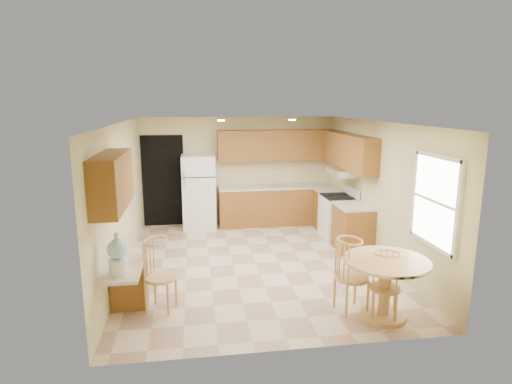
{
  "coord_description": "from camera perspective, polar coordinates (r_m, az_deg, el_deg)",
  "views": [
    {
      "loc": [
        -1.06,
        -7.15,
        2.84
      ],
      "look_at": [
        0.05,
        0.3,
        1.25
      ],
      "focal_mm": 30.0,
      "sensor_mm": 36.0,
      "label": 1
    }
  ],
  "objects": [
    {
      "name": "sink",
      "position": [
        9.97,
        2.74,
        0.81
      ],
      "size": [
        0.78,
        0.44,
        0.01
      ],
      "primitive_type": "cube",
      "color": "silver",
      "rests_on": "counter_back"
    },
    {
      "name": "counter_right_a",
      "position": [
        9.69,
        9.82,
        0.18
      ],
      "size": [
        0.63,
        0.59,
        0.04
      ],
      "primitive_type": "cube",
      "color": "beige",
      "rests_on": "base_cab_right_a"
    },
    {
      "name": "base_cab_right_a",
      "position": [
        9.79,
        9.73,
        -2.43
      ],
      "size": [
        0.6,
        0.59,
        0.87
      ],
      "primitive_type": "cube",
      "color": "brown",
      "rests_on": "floor"
    },
    {
      "name": "floor",
      "position": [
        7.76,
        -0.02,
        -9.5
      ],
      "size": [
        5.5,
        5.5,
        0.0
      ],
      "primitive_type": "plane",
      "color": "beige",
      "rests_on": "ground"
    },
    {
      "name": "upper_cab_back",
      "position": [
        9.97,
        2.79,
        6.25
      ],
      "size": [
        2.75,
        0.33,
        0.7
      ],
      "primitive_type": "cube",
      "color": "brown",
      "rests_on": "wall_back"
    },
    {
      "name": "chair_table_a",
      "position": [
        5.94,
        13.04,
        -10.22
      ],
      "size": [
        0.46,
        0.59,
        1.03
      ],
      "rotation": [
        0.0,
        0.0,
        -1.4
      ],
      "color": "#E1AE70",
      "rests_on": "floor"
    },
    {
      "name": "upper_cab_left",
      "position": [
        5.73,
        -18.64,
        1.36
      ],
      "size": [
        0.33,
        1.4,
        0.7
      ],
      "primitive_type": "cube",
      "color": "brown",
      "rests_on": "wall_left"
    },
    {
      "name": "can_light_a",
      "position": [
        8.37,
        -4.68,
        9.49
      ],
      "size": [
        0.14,
        0.14,
        0.02
      ],
      "primitive_type": "cylinder",
      "color": "white",
      "rests_on": "ceiling"
    },
    {
      "name": "base_cab_right_b",
      "position": [
        8.47,
        12.78,
        -4.83
      ],
      "size": [
        0.6,
        0.8,
        0.87
      ],
      "primitive_type": "cube",
      "color": "brown",
      "rests_on": "floor"
    },
    {
      "name": "upper_cab_right",
      "position": [
        8.98,
        12.14,
        5.37
      ],
      "size": [
        0.33,
        2.42,
        0.7
      ],
      "primitive_type": "cube",
      "color": "brown",
      "rests_on": "wall_right"
    },
    {
      "name": "window",
      "position": [
        6.38,
        22.82,
        -1.13
      ],
      "size": [
        0.06,
        1.12,
        1.3
      ],
      "color": "white",
      "rests_on": "wall_right"
    },
    {
      "name": "desk_top",
      "position": [
        5.91,
        -17.27,
        -9.33
      ],
      "size": [
        0.5,
        1.2,
        0.04
      ],
      "primitive_type": "cube",
      "color": "beige",
      "rests_on": "desk_pedestal"
    },
    {
      "name": "wall_left",
      "position": [
        7.42,
        -17.48,
        -0.98
      ],
      "size": [
        0.02,
        5.5,
        2.5
      ],
      "primitive_type": "cube",
      "color": "beige",
      "rests_on": "floor"
    },
    {
      "name": "refrigerator",
      "position": [
        9.76,
        -7.63,
        0.01
      ],
      "size": [
        0.74,
        0.72,
        1.67
      ],
      "color": "white",
      "rests_on": "floor"
    },
    {
      "name": "range_hood",
      "position": [
        8.98,
        11.58,
        2.62
      ],
      "size": [
        0.5,
        0.76,
        0.14
      ],
      "primitive_type": "cube",
      "color": "silver",
      "rests_on": "upper_cab_right"
    },
    {
      "name": "counter_right_b",
      "position": [
        8.36,
        12.92,
        -1.84
      ],
      "size": [
        0.63,
        0.8,
        0.04
      ],
      "primitive_type": "cube",
      "color": "beige",
      "rests_on": "base_cab_right_b"
    },
    {
      "name": "wall_right",
      "position": [
        8.04,
        16.06,
        0.07
      ],
      "size": [
        0.02,
        5.5,
        2.5
      ],
      "primitive_type": "cube",
      "color": "beige",
      "rests_on": "floor"
    },
    {
      "name": "stove",
      "position": [
        9.16,
        10.89,
        -3.26
      ],
      "size": [
        0.65,
        0.76,
        1.09
      ],
      "color": "white",
      "rests_on": "floor"
    },
    {
      "name": "chair_desk",
      "position": [
        5.99,
        -12.73,
        -10.26
      ],
      "size": [
        0.44,
        0.57,
        0.99
      ],
      "rotation": [
        0.0,
        0.0,
        -1.89
      ],
      "color": "#E1AE70",
      "rests_on": "floor"
    },
    {
      "name": "dining_table",
      "position": [
        5.99,
        16.86,
        -11.16
      ],
      "size": [
        1.12,
        1.12,
        0.83
      ],
      "rotation": [
        0.0,
        0.0,
        -0.11
      ],
      "color": "#E1AE70",
      "rests_on": "floor"
    },
    {
      "name": "chair_table_b",
      "position": [
        5.91,
        17.25,
        -11.45
      ],
      "size": [
        0.4,
        0.44,
        0.9
      ],
      "rotation": [
        0.0,
        0.0,
        2.72
      ],
      "color": "#E1AE70",
      "rests_on": "floor"
    },
    {
      "name": "doorway",
      "position": [
        10.07,
        -12.26,
        1.45
      ],
      "size": [
        0.9,
        0.02,
        2.1
      ],
      "primitive_type": "cube",
      "color": "black",
      "rests_on": "floor"
    },
    {
      "name": "wall_back",
      "position": [
        10.08,
        -2.32,
        2.88
      ],
      "size": [
        4.5,
        0.02,
        2.5
      ],
      "primitive_type": "cube",
      "color": "beige",
      "rests_on": "floor"
    },
    {
      "name": "base_cab_back",
      "position": [
        10.08,
        2.86,
        -1.85
      ],
      "size": [
        2.75,
        0.6,
        0.87
      ],
      "primitive_type": "cube",
      "color": "brown",
      "rests_on": "floor"
    },
    {
      "name": "desk_pedestal",
      "position": [
        6.4,
        -16.54,
        -11.36
      ],
      "size": [
        0.48,
        0.42,
        0.72
      ],
      "primitive_type": "cube",
      "color": "brown",
      "rests_on": "floor"
    },
    {
      "name": "counter_back",
      "position": [
        9.98,
        2.88,
        0.69
      ],
      "size": [
        2.75,
        0.63,
        0.04
      ],
      "primitive_type": "cube",
      "color": "beige",
      "rests_on": "base_cab_back"
    },
    {
      "name": "can_light_b",
      "position": [
        8.58,
        4.82,
        9.55
      ],
      "size": [
        0.14,
        0.14,
        0.02
      ],
      "primitive_type": "cylinder",
      "color": "white",
      "rests_on": "ceiling"
    },
    {
      "name": "water_crock",
      "position": [
        5.51,
        -17.95,
        -8.11
      ],
      "size": [
        0.25,
        0.25,
        0.52
      ],
      "color": "white",
      "rests_on": "desk_top"
    },
    {
      "name": "ceiling",
      "position": [
        7.23,
        -0.02,
        9.26
      ],
      "size": [
        4.5,
        5.5,
        0.02
      ],
      "primitive_type": "cube",
      "color": "white",
      "rests_on": "wall_back"
    },
    {
      "name": "wall_front",
      "position": [
        4.79,
        4.85,
        -7.47
      ],
      "size": [
        4.5,
        0.02,
        2.5
      ],
      "primitive_type": "cube",
      "color": "beige",
      "rests_on": "floor"
    }
  ]
}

